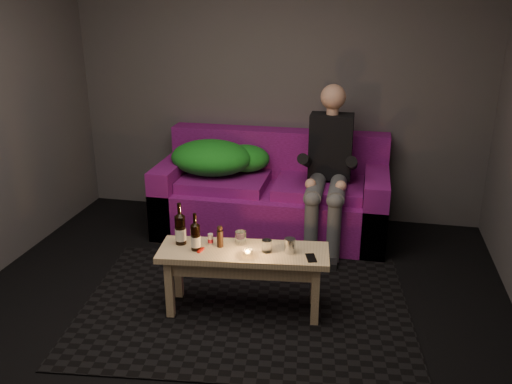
% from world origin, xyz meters
% --- Properties ---
extents(floor, '(4.50, 4.50, 0.00)m').
position_xyz_m(floor, '(0.00, 0.00, 0.00)').
color(floor, black).
rests_on(floor, ground).
extents(room, '(4.50, 4.50, 4.50)m').
position_xyz_m(room, '(0.00, 0.47, 1.64)').
color(room, silver).
rests_on(room, ground).
extents(rug, '(2.52, 1.95, 0.01)m').
position_xyz_m(rug, '(0.09, 0.41, 0.01)').
color(rug, black).
rests_on(rug, floor).
extents(sofa, '(2.11, 0.95, 0.91)m').
position_xyz_m(sofa, '(0.04, 1.82, 0.33)').
color(sofa, '#6A0E58').
rests_on(sofa, floor).
extents(green_blanket, '(0.93, 0.63, 0.32)m').
position_xyz_m(green_blanket, '(-0.49, 1.81, 0.68)').
color(green_blanket, '#1E9B1C').
rests_on(green_blanket, sofa).
extents(person, '(0.38, 0.87, 1.41)m').
position_xyz_m(person, '(0.56, 1.65, 0.73)').
color(person, black).
rests_on(person, sofa).
extents(coffee_table, '(1.21, 0.50, 0.48)m').
position_xyz_m(coffee_table, '(0.09, 0.36, 0.39)').
color(coffee_table, tan).
rests_on(coffee_table, rug).
extents(beer_bottle_a, '(0.08, 0.08, 0.31)m').
position_xyz_m(beer_bottle_a, '(-0.36, 0.37, 0.59)').
color(beer_bottle_a, black).
rests_on(beer_bottle_a, coffee_table).
extents(beer_bottle_b, '(0.07, 0.07, 0.27)m').
position_xyz_m(beer_bottle_b, '(-0.23, 0.30, 0.58)').
color(beer_bottle_b, black).
rests_on(beer_bottle_b, coffee_table).
extents(salt_shaker, '(0.04, 0.04, 0.08)m').
position_xyz_m(salt_shaker, '(-0.16, 0.41, 0.52)').
color(salt_shaker, silver).
rests_on(salt_shaker, coffee_table).
extents(pepper_mill, '(0.06, 0.06, 0.12)m').
position_xyz_m(pepper_mill, '(-0.08, 0.38, 0.54)').
color(pepper_mill, black).
rests_on(pepper_mill, coffee_table).
extents(tumbler_back, '(0.08, 0.08, 0.09)m').
position_xyz_m(tumbler_back, '(0.05, 0.46, 0.53)').
color(tumbler_back, white).
rests_on(tumbler_back, coffee_table).
extents(tealight, '(0.07, 0.07, 0.05)m').
position_xyz_m(tealight, '(0.14, 0.27, 0.50)').
color(tealight, white).
rests_on(tealight, coffee_table).
extents(tumbler_front, '(0.07, 0.07, 0.09)m').
position_xyz_m(tumbler_front, '(0.25, 0.37, 0.52)').
color(tumbler_front, white).
rests_on(tumbler_front, coffee_table).
extents(steel_cup, '(0.08, 0.08, 0.10)m').
position_xyz_m(steel_cup, '(0.41, 0.39, 0.53)').
color(steel_cup, '#ADB0B4').
rests_on(steel_cup, coffee_table).
extents(smartphone, '(0.09, 0.13, 0.01)m').
position_xyz_m(smartphone, '(0.56, 0.33, 0.48)').
color(smartphone, black).
rests_on(smartphone, coffee_table).
extents(red_lighter, '(0.03, 0.08, 0.01)m').
position_xyz_m(red_lighter, '(-0.19, 0.29, 0.49)').
color(red_lighter, red).
rests_on(red_lighter, coffee_table).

